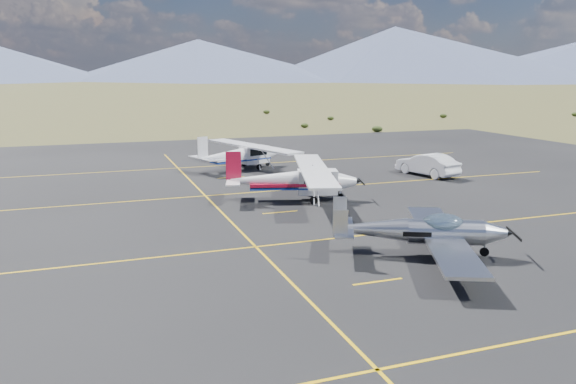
{
  "coord_description": "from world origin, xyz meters",
  "views": [
    {
      "loc": [
        -12.53,
        -20.53,
        7.43
      ],
      "look_at": [
        -3.32,
        5.32,
        1.6
      ],
      "focal_mm": 35.0,
      "sensor_mm": 36.0,
      "label": 1
    }
  ],
  "objects": [
    {
      "name": "sedan",
      "position": [
        10.87,
        14.51,
        0.83
      ],
      "size": [
        2.9,
        5.23,
        1.63
      ],
      "primitive_type": "imported",
      "rotation": [
        0.0,
        0.0,
        3.39
      ],
      "color": "white",
      "rests_on": "apron"
    },
    {
      "name": "aircraft_low_wing",
      "position": [
        0.26,
        -1.4,
        1.03
      ],
      "size": [
        7.46,
        9.61,
        2.15
      ],
      "rotation": [
        0.0,
        0.0,
        -0.43
      ],
      "color": "silver",
      "rests_on": "apron"
    },
    {
      "name": "apron",
      "position": [
        0.0,
        7.0,
        0.0
      ],
      "size": [
        72.0,
        72.0,
        0.02
      ],
      "primitive_type": "cube",
      "color": "black",
      "rests_on": "ground"
    },
    {
      "name": "aircraft_cessna",
      "position": [
        -1.25,
        10.02,
        1.31
      ],
      "size": [
        7.82,
        11.54,
        2.94
      ],
      "rotation": [
        0.0,
        0.0,
        -0.29
      ],
      "color": "white",
      "rests_on": "apron"
    },
    {
      "name": "ground",
      "position": [
        0.0,
        0.0,
        0.0
      ],
      "size": [
        1600.0,
        1600.0,
        0.0
      ],
      "primitive_type": "plane",
      "color": "#383D1C",
      "rests_on": "ground"
    },
    {
      "name": "aircraft_plain",
      "position": [
        -1.4,
        21.71,
        1.24
      ],
      "size": [
        7.62,
        10.88,
        2.79
      ],
      "rotation": [
        0.0,
        0.0,
        0.33
      ],
      "color": "white",
      "rests_on": "apron"
    }
  ]
}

